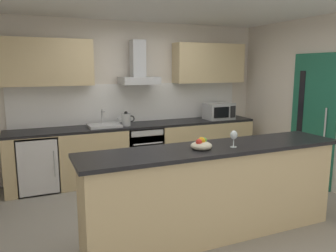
{
  "coord_description": "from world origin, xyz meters",
  "views": [
    {
      "loc": [
        -1.75,
        -3.66,
        1.84
      ],
      "look_at": [
        0.03,
        0.43,
        1.05
      ],
      "focal_mm": 35.57,
      "sensor_mm": 36.0,
      "label": 1
    }
  ],
  "objects_px": {
    "range_hood": "(138,70)",
    "fruit_bowl": "(201,145)",
    "kettle": "(126,119)",
    "refrigerator": "(38,163)",
    "sink": "(104,125)",
    "oven": "(142,150)",
    "wine_glass": "(234,136)",
    "microwave": "(219,111)"
  },
  "relations": [
    {
      "from": "microwave",
      "to": "range_hood",
      "type": "height_order",
      "value": "range_hood"
    },
    {
      "from": "range_hood",
      "to": "wine_glass",
      "type": "xyz_separation_m",
      "value": [
        0.21,
        -2.47,
        -0.65
      ]
    },
    {
      "from": "refrigerator",
      "to": "kettle",
      "type": "relative_size",
      "value": 2.94
    },
    {
      "from": "refrigerator",
      "to": "microwave",
      "type": "xyz_separation_m",
      "value": [
        3.13,
        -0.03,
        0.62
      ]
    },
    {
      "from": "fruit_bowl",
      "to": "wine_glass",
      "type": "bearing_deg",
      "value": -10.05
    },
    {
      "from": "microwave",
      "to": "range_hood",
      "type": "relative_size",
      "value": 0.69
    },
    {
      "from": "range_hood",
      "to": "fruit_bowl",
      "type": "bearing_deg",
      "value": -93.24
    },
    {
      "from": "range_hood",
      "to": "wine_glass",
      "type": "distance_m",
      "value": 2.57
    },
    {
      "from": "refrigerator",
      "to": "range_hood",
      "type": "distance_m",
      "value": 2.15
    },
    {
      "from": "microwave",
      "to": "range_hood",
      "type": "bearing_deg",
      "value": 173.93
    },
    {
      "from": "sink",
      "to": "kettle",
      "type": "relative_size",
      "value": 1.73
    },
    {
      "from": "microwave",
      "to": "wine_glass",
      "type": "height_order",
      "value": "microwave"
    },
    {
      "from": "microwave",
      "to": "range_hood",
      "type": "xyz_separation_m",
      "value": [
        -1.48,
        0.16,
        0.74
      ]
    },
    {
      "from": "oven",
      "to": "range_hood",
      "type": "xyz_separation_m",
      "value": [
        -0.0,
        0.13,
        1.33
      ]
    },
    {
      "from": "range_hood",
      "to": "fruit_bowl",
      "type": "relative_size",
      "value": 3.27
    },
    {
      "from": "kettle",
      "to": "range_hood",
      "type": "height_order",
      "value": "range_hood"
    },
    {
      "from": "kettle",
      "to": "fruit_bowl",
      "type": "distance_m",
      "value": 2.25
    },
    {
      "from": "oven",
      "to": "sink",
      "type": "xyz_separation_m",
      "value": [
        -0.63,
        0.01,
        0.47
      ]
    },
    {
      "from": "oven",
      "to": "kettle",
      "type": "relative_size",
      "value": 2.77
    },
    {
      "from": "oven",
      "to": "range_hood",
      "type": "distance_m",
      "value": 1.33
    },
    {
      "from": "fruit_bowl",
      "to": "oven",
      "type": "bearing_deg",
      "value": 86.58
    },
    {
      "from": "refrigerator",
      "to": "range_hood",
      "type": "xyz_separation_m",
      "value": [
        1.65,
        0.13,
        1.36
      ]
    },
    {
      "from": "refrigerator",
      "to": "kettle",
      "type": "distance_m",
      "value": 1.5
    },
    {
      "from": "kettle",
      "to": "wine_glass",
      "type": "bearing_deg",
      "value": -78.04
    },
    {
      "from": "range_hood",
      "to": "wine_glass",
      "type": "height_order",
      "value": "range_hood"
    },
    {
      "from": "kettle",
      "to": "sink",
      "type": "bearing_deg",
      "value": 172.75
    },
    {
      "from": "refrigerator",
      "to": "kettle",
      "type": "xyz_separation_m",
      "value": [
        1.38,
        -0.03,
        0.58
      ]
    },
    {
      "from": "sink",
      "to": "oven",
      "type": "bearing_deg",
      "value": -1.0
    },
    {
      "from": "kettle",
      "to": "range_hood",
      "type": "xyz_separation_m",
      "value": [
        0.28,
        0.16,
        0.78
      ]
    },
    {
      "from": "oven",
      "to": "sink",
      "type": "bearing_deg",
      "value": 179.0
    },
    {
      "from": "refrigerator",
      "to": "microwave",
      "type": "height_order",
      "value": "microwave"
    },
    {
      "from": "wine_glass",
      "to": "microwave",
      "type": "bearing_deg",
      "value": 61.3
    },
    {
      "from": "refrigerator",
      "to": "sink",
      "type": "relative_size",
      "value": 1.7
    },
    {
      "from": "microwave",
      "to": "range_hood",
      "type": "distance_m",
      "value": 1.66
    },
    {
      "from": "kettle",
      "to": "refrigerator",
      "type": "bearing_deg",
      "value": 178.71
    },
    {
      "from": "sink",
      "to": "wine_glass",
      "type": "height_order",
      "value": "wine_glass"
    },
    {
      "from": "oven",
      "to": "microwave",
      "type": "bearing_deg",
      "value": -1.08
    },
    {
      "from": "oven",
      "to": "kettle",
      "type": "distance_m",
      "value": 0.61
    },
    {
      "from": "refrigerator",
      "to": "fruit_bowl",
      "type": "distance_m",
      "value": 2.81
    },
    {
      "from": "kettle",
      "to": "wine_glass",
      "type": "height_order",
      "value": "wine_glass"
    },
    {
      "from": "range_hood",
      "to": "refrigerator",
      "type": "bearing_deg",
      "value": -175.43
    },
    {
      "from": "refrigerator",
      "to": "fruit_bowl",
      "type": "bearing_deg",
      "value": -56.35
    }
  ]
}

